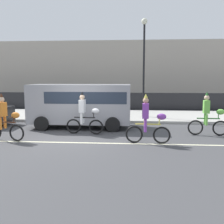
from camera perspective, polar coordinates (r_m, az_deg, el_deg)
ground_plane at (r=10.90m, az=-8.75°, el=-5.96°), size 80.00×80.00×0.00m
road_centre_line at (r=10.42m, az=-9.38°, el=-6.56°), size 36.00×0.14×0.01m
sidewalk_curb at (r=17.17m, az=-3.83°, el=-0.73°), size 60.00×5.00×0.15m
fence_line at (r=19.95m, az=-2.66°, el=2.23°), size 40.00×0.08×1.40m
building_backdrop at (r=28.56m, az=-3.07°, el=8.33°), size 28.00×8.00×5.92m
parade_cyclist_orange at (r=11.31m, az=-22.26°, el=-1.60°), size 1.70×0.54×1.92m
parade_cyclist_zebra at (r=11.75m, az=-5.93°, el=-0.76°), size 1.72×0.50×1.92m
parade_cyclist_purple at (r=10.10m, az=7.94°, el=-2.13°), size 1.72×0.50×1.92m
parade_cyclist_lime at (r=12.16m, az=20.30°, el=-0.91°), size 1.72×0.50×1.92m
parked_van_grey at (r=13.32m, az=-6.53°, el=2.09°), size 5.00×2.22×2.18m
street_lamp_post at (r=16.20m, az=6.98°, el=12.62°), size 0.36×0.36×5.86m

